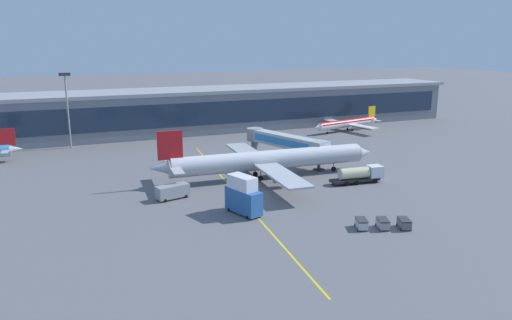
# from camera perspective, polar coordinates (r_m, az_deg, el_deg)

# --- Properties ---
(ground_plane) EXTENTS (700.00, 700.00, 0.00)m
(ground_plane) POSITION_cam_1_polar(r_m,az_deg,el_deg) (88.63, -0.58, -4.02)
(ground_plane) COLOR slate
(apron_lead_in_line) EXTENTS (7.94, 79.66, 0.01)m
(apron_lead_in_line) POSITION_cam_1_polar(r_m,az_deg,el_deg) (89.60, -2.45, -3.83)
(apron_lead_in_line) COLOR yellow
(apron_lead_in_line) RESTS_ON ground_plane
(terminal_building) EXTENTS (195.62, 19.65, 13.01)m
(terminal_building) POSITION_cam_1_polar(r_m,az_deg,el_deg) (149.70, -10.27, 5.68)
(terminal_building) COLOR slate
(terminal_building) RESTS_ON ground_plane
(main_airliner) EXTENTS (48.07, 38.47, 10.94)m
(main_airliner) POSITION_cam_1_polar(r_m,az_deg,el_deg) (98.17, 1.43, 0.01)
(main_airliner) COLOR #B2B7BC
(main_airliner) RESTS_ON ground_plane
(jet_bridge) EXTENTS (10.95, 23.98, 6.43)m
(jet_bridge) POSITION_cam_1_polar(r_m,az_deg,el_deg) (112.10, 3.20, 2.28)
(jet_bridge) COLOR #B2B7BC
(jet_bridge) RESTS_ON ground_plane
(fuel_tanker) EXTENTS (10.97, 3.39, 3.25)m
(fuel_tanker) POSITION_cam_1_polar(r_m,az_deg,el_deg) (97.13, 12.21, -1.66)
(fuel_tanker) COLOR #232326
(fuel_tanker) RESTS_ON ground_plane
(lavatory_truck) EXTENTS (6.18, 3.62, 2.50)m
(lavatory_truck) POSITION_cam_1_polar(r_m,az_deg,el_deg) (86.92, -9.74, -3.61)
(lavatory_truck) COLOR gray
(lavatory_truck) RESTS_ON ground_plane
(catering_lift) EXTENTS (4.46, 7.24, 6.30)m
(catering_lift) POSITION_cam_1_polar(r_m,az_deg,el_deg) (77.87, -1.52, -4.20)
(catering_lift) COLOR #285B9E
(catering_lift) RESTS_ON ground_plane
(baggage_cart_0) EXTENTS (2.41, 3.03, 1.48)m
(baggage_cart_0) POSITION_cam_1_polar(r_m,az_deg,el_deg) (74.17, 12.35, -7.34)
(baggage_cart_0) COLOR #B2B7BC
(baggage_cart_0) RESTS_ON ground_plane
(baggage_cart_1) EXTENTS (2.41, 3.03, 1.48)m
(baggage_cart_1) POSITION_cam_1_polar(r_m,az_deg,el_deg) (74.97, 14.75, -7.25)
(baggage_cart_1) COLOR gray
(baggage_cart_1) RESTS_ON ground_plane
(baggage_cart_2) EXTENTS (2.41, 3.03, 1.48)m
(baggage_cart_2) POSITION_cam_1_polar(r_m,az_deg,el_deg) (75.89, 17.09, -7.15)
(baggage_cart_2) COLOR #595B60
(baggage_cart_2) RESTS_ON ground_plane
(commuter_jet_near) EXTENTS (26.93, 21.66, 6.96)m
(commuter_jet_near) POSITION_cam_1_polar(r_m,az_deg,el_deg) (152.98, 10.75, 4.29)
(commuter_jet_near) COLOR white
(commuter_jet_near) RESTS_ON ground_plane
(apron_light_mast_0) EXTENTS (2.80, 0.50, 19.49)m
(apron_light_mast_0) POSITION_cam_1_polar(r_m,az_deg,el_deg) (133.79, -21.40, 6.22)
(apron_light_mast_0) COLOR gray
(apron_light_mast_0) RESTS_ON ground_plane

